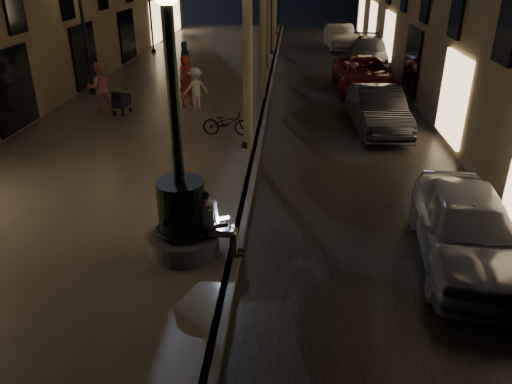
# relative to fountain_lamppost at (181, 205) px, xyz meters

# --- Properties ---
(ground) EXTENTS (120.00, 120.00, 0.00)m
(ground) POSITION_rel_fountain_lamppost_xyz_m (1.00, 13.00, -1.21)
(ground) COLOR black
(ground) RESTS_ON ground
(cobble_lane) EXTENTS (6.00, 45.00, 0.02)m
(cobble_lane) POSITION_rel_fountain_lamppost_xyz_m (4.00, 13.00, -1.20)
(cobble_lane) COLOR black
(cobble_lane) RESTS_ON ground
(promenade) EXTENTS (8.00, 45.00, 0.20)m
(promenade) POSITION_rel_fountain_lamppost_xyz_m (-3.00, 13.00, -1.11)
(promenade) COLOR #615C56
(promenade) RESTS_ON ground
(curb_strip) EXTENTS (0.25, 45.00, 0.20)m
(curb_strip) POSITION_rel_fountain_lamppost_xyz_m (1.00, 13.00, -1.11)
(curb_strip) COLOR #59595B
(curb_strip) RESTS_ON ground
(fountain_lamppost) EXTENTS (1.40, 1.40, 5.21)m
(fountain_lamppost) POSITION_rel_fountain_lamppost_xyz_m (0.00, 0.00, 0.00)
(fountain_lamppost) COLOR #59595B
(fountain_lamppost) RESTS_ON promenade
(seated_man_laptop) EXTENTS (0.95, 0.32, 1.32)m
(seated_man_laptop) POSITION_rel_fountain_lamppost_xyz_m (0.61, 0.00, -0.31)
(seated_man_laptop) COLOR #9D8C6F
(seated_man_laptop) RESTS_ON promenade
(lamp_curb_a) EXTENTS (0.36, 0.36, 4.81)m
(lamp_curb_a) POSITION_rel_fountain_lamppost_xyz_m (0.70, 6.00, 2.02)
(lamp_curb_a) COLOR black
(lamp_curb_a) RESTS_ON promenade
(lamp_curb_b) EXTENTS (0.36, 0.36, 4.81)m
(lamp_curb_b) POSITION_rel_fountain_lamppost_xyz_m (0.70, 14.00, 2.02)
(lamp_curb_b) COLOR black
(lamp_curb_b) RESTS_ON promenade
(lamp_curb_c) EXTENTS (0.36, 0.36, 4.81)m
(lamp_curb_c) POSITION_rel_fountain_lamppost_xyz_m (0.70, 22.00, 2.02)
(lamp_curb_c) COLOR black
(lamp_curb_c) RESTS_ON promenade
(lamp_left_b) EXTENTS (0.36, 0.36, 4.81)m
(lamp_left_b) POSITION_rel_fountain_lamppost_xyz_m (-6.40, 12.00, 2.02)
(lamp_left_b) COLOR black
(lamp_left_b) RESTS_ON promenade
(stroller) EXTENTS (0.54, 1.00, 1.00)m
(stroller) POSITION_rel_fountain_lamppost_xyz_m (-4.19, 9.14, -0.51)
(stroller) COLOR black
(stroller) RESTS_ON promenade
(car_front) EXTENTS (2.18, 4.54, 1.50)m
(car_front) POSITION_rel_fountain_lamppost_xyz_m (5.50, 0.33, -0.46)
(car_front) COLOR #989A9F
(car_front) RESTS_ON ground
(car_second) EXTENTS (1.80, 4.51, 1.46)m
(car_second) POSITION_rel_fountain_lamppost_xyz_m (5.00, 8.56, -0.48)
(car_second) COLOR black
(car_second) RESTS_ON ground
(car_third) EXTENTS (2.52, 5.32, 1.47)m
(car_third) POSITION_rel_fountain_lamppost_xyz_m (5.19, 14.13, -0.48)
(car_third) COLOR maroon
(car_third) RESTS_ON ground
(car_rear) EXTENTS (2.56, 5.35, 1.50)m
(car_rear) POSITION_rel_fountain_lamppost_xyz_m (6.20, 19.92, -0.46)
(car_rear) COLOR #2A2B2F
(car_rear) RESTS_ON ground
(car_fifth) EXTENTS (1.91, 4.67, 1.51)m
(car_fifth) POSITION_rel_fountain_lamppost_xyz_m (5.00, 25.35, -0.46)
(car_fifth) COLOR gray
(car_fifth) RESTS_ON ground
(pedestrian_red) EXTENTS (0.84, 0.82, 1.95)m
(pedestrian_red) POSITION_rel_fountain_lamppost_xyz_m (-1.98, 10.44, -0.04)
(pedestrian_red) COLOR red
(pedestrian_red) RESTS_ON promenade
(pedestrian_pink) EXTENTS (1.09, 0.98, 1.82)m
(pedestrian_pink) POSITION_rel_fountain_lamppost_xyz_m (-5.07, 9.50, -0.10)
(pedestrian_pink) COLOR #DA7386
(pedestrian_pink) RESTS_ON promenade
(pedestrian_white) EXTENTS (1.16, 1.02, 1.56)m
(pedestrian_white) POSITION_rel_fountain_lamppost_xyz_m (-1.60, 10.08, -0.23)
(pedestrian_white) COLOR silver
(pedestrian_white) RESTS_ON promenade
(pedestrian_blue) EXTENTS (0.97, 1.18, 1.88)m
(pedestrian_blue) POSITION_rel_fountain_lamppost_xyz_m (-2.85, 14.27, -0.07)
(pedestrian_blue) COLOR #296099
(pedestrian_blue) RESTS_ON promenade
(bicycle) EXTENTS (1.59, 0.58, 0.83)m
(bicycle) POSITION_rel_fountain_lamppost_xyz_m (-0.04, 7.08, -0.60)
(bicycle) COLOR black
(bicycle) RESTS_ON promenade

